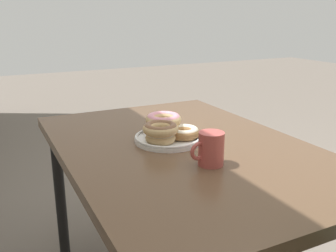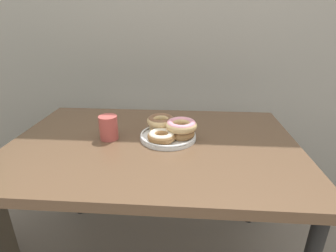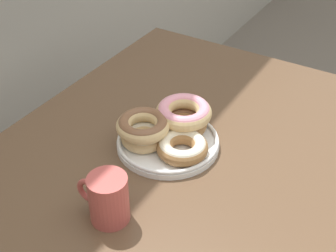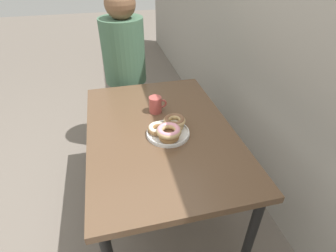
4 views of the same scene
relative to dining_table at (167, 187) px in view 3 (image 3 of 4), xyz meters
The scene contains 3 objects.
dining_table is the anchor object (origin of this frame).
donut_plate 0.14m from the dining_table, 27.32° to the left, with size 0.28×0.27×0.09m.
coffee_mug 0.24m from the dining_table, behind, with size 0.08×0.12×0.11m.
Camera 3 is at (-0.70, -0.09, 1.45)m, focal length 50.00 mm.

